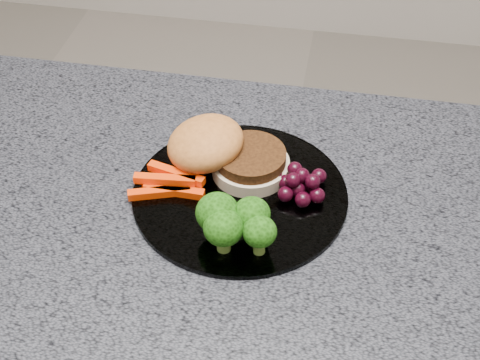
# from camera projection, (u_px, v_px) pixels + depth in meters

# --- Properties ---
(countertop) EXTENTS (1.20, 0.60, 0.04)m
(countertop) POSITION_uv_depth(u_px,v_px,m) (201.00, 239.00, 0.79)
(countertop) COLOR #46474F
(countertop) RESTS_ON island_cabinet
(plate) EXTENTS (0.26, 0.26, 0.01)m
(plate) POSITION_uv_depth(u_px,v_px,m) (240.00, 194.00, 0.81)
(plate) COLOR white
(plate) RESTS_ON countertop
(burger) EXTENTS (0.17, 0.11, 0.05)m
(burger) POSITION_uv_depth(u_px,v_px,m) (221.00, 153.00, 0.82)
(burger) COLOR beige
(burger) RESTS_ON plate
(carrot_sticks) EXTENTS (0.09, 0.06, 0.02)m
(carrot_sticks) POSITION_uv_depth(u_px,v_px,m) (169.00, 184.00, 0.80)
(carrot_sticks) COLOR #F63604
(carrot_sticks) RESTS_ON plate
(broccoli) EXTENTS (0.09, 0.07, 0.06)m
(broccoli) POSITION_uv_depth(u_px,v_px,m) (234.00, 221.00, 0.73)
(broccoli) COLOR olive
(broccoli) RESTS_ON plate
(grape_bunch) EXTENTS (0.07, 0.06, 0.03)m
(grape_bunch) POSITION_uv_depth(u_px,v_px,m) (300.00, 183.00, 0.80)
(grape_bunch) COLOR black
(grape_bunch) RESTS_ON plate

